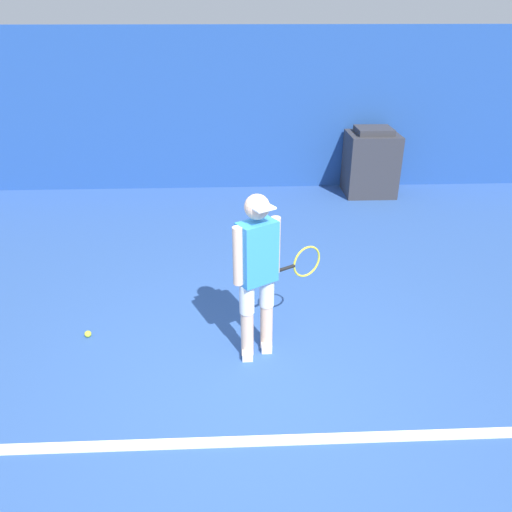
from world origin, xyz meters
The scene contains 6 objects.
ground_plane centered at (0.00, 0.00, 0.00)m, with size 24.00×24.00×0.00m, color #2D5193.
back_wall centered at (0.00, 5.53, 1.37)m, with size 24.00×0.10×2.74m.
court_baseline centered at (0.00, -0.57, 0.01)m, with size 21.60×0.10×0.01m.
tennis_player centered at (0.09, 0.57, 0.89)m, with size 0.85×0.57×1.61m.
tennis_ball centered at (-1.63, 0.86, 0.03)m, with size 0.07×0.07×0.07m.
covered_chair centered at (2.26, 5.05, 0.56)m, with size 0.86×0.76×1.17m.
Camera 1 is at (-0.11, -3.36, 3.01)m, focal length 35.00 mm.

